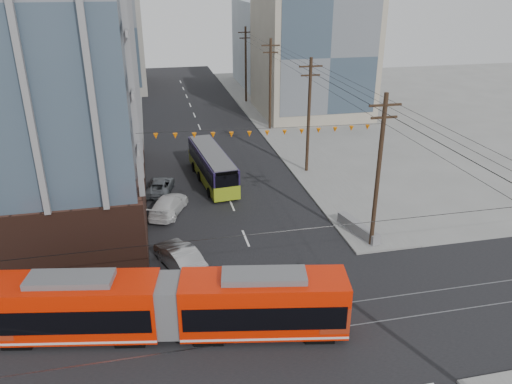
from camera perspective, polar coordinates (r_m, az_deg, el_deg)
ground at (r=25.75m, az=5.37°, el=-20.15°), size 160.00×160.00×0.00m
bg_bldg_nw_near at (r=70.97m, az=-21.87°, el=14.85°), size 18.00×16.00×18.00m
bg_bldg_ne_near at (r=69.93m, az=6.42°, el=15.39°), size 14.00×14.00×16.00m
bg_bldg_nw_far at (r=90.27m, az=-18.23°, el=17.51°), size 16.00×18.00×20.00m
bg_bldg_ne_far at (r=89.60m, az=3.46°, el=16.61°), size 16.00×16.00×14.00m
utility_pole_far at (r=76.04m, az=-1.18°, el=14.27°), size 0.30×0.30×11.00m
streetcar at (r=27.23m, az=-9.81°, el=-12.73°), size 18.77×6.03×3.59m
city_bus at (r=46.47m, az=-5.04°, el=3.01°), size 3.38×10.89×3.03m
parked_car_silver at (r=33.30m, az=-8.72°, el=-7.32°), size 3.40×5.23×1.63m
parked_car_white at (r=40.79m, az=-9.98°, el=-1.47°), size 3.88×5.57×1.50m
parked_car_grey at (r=44.89m, az=-10.92°, el=0.69°), size 3.01×4.91×1.27m
jersey_barrier at (r=37.92m, az=11.58°, el=-4.12°), size 1.97×4.58×0.89m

